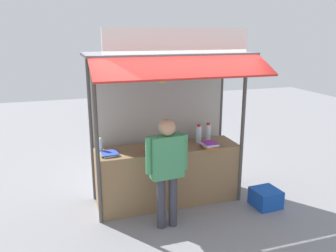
% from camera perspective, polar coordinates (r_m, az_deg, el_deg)
% --- Properties ---
extents(ground_plane, '(20.00, 20.00, 0.00)m').
position_cam_1_polar(ground_plane, '(5.92, -0.00, -12.31)').
color(ground_plane, gray).
extents(stall_counter, '(2.30, 0.64, 0.96)m').
position_cam_1_polar(stall_counter, '(5.71, -0.00, -8.05)').
color(stall_counter, olive).
rests_on(stall_counter, ground).
extents(stall_structure, '(2.50, 1.52, 2.80)m').
position_cam_1_polar(stall_structure, '(5.47, -0.43, 4.21)').
color(stall_structure, '#4C4742').
rests_on(stall_structure, ground).
extents(water_bottle_rear_center, '(0.07, 0.07, 0.23)m').
position_cam_1_polar(water_bottle_rear_center, '(5.36, -11.11, -3.22)').
color(water_bottle_rear_center, silver).
rests_on(water_bottle_rear_center, stall_counter).
extents(water_bottle_center, '(0.07, 0.07, 0.25)m').
position_cam_1_polar(water_bottle_center, '(5.89, 5.06, -1.23)').
color(water_bottle_center, silver).
rests_on(water_bottle_center, stall_counter).
extents(water_bottle_far_left, '(0.09, 0.09, 0.32)m').
position_cam_1_polar(water_bottle_far_left, '(5.74, 5.10, -1.34)').
color(water_bottle_far_left, silver).
rests_on(water_bottle_far_left, stall_counter).
extents(water_bottle_mid_right, '(0.09, 0.09, 0.31)m').
position_cam_1_polar(water_bottle_mid_right, '(5.88, 6.63, -1.01)').
color(water_bottle_mid_right, silver).
rests_on(water_bottle_mid_right, stall_counter).
extents(magazine_stack_back_left, '(0.24, 0.29, 0.09)m').
position_cam_1_polar(magazine_stack_back_left, '(5.54, 6.87, -3.14)').
color(magazine_stack_back_left, orange).
rests_on(magazine_stack_back_left, stall_counter).
extents(magazine_stack_left, '(0.24, 0.30, 0.08)m').
position_cam_1_polar(magazine_stack_left, '(5.24, -2.67, -4.12)').
color(magazine_stack_left, blue).
rests_on(magazine_stack_left, stall_counter).
extents(magazine_stack_right, '(0.27, 0.29, 0.04)m').
position_cam_1_polar(magazine_stack_right, '(5.26, -9.63, -4.52)').
color(magazine_stack_right, black).
rests_on(magazine_stack_right, stall_counter).
extents(banana_bunch_inner_right, '(0.10, 0.10, 0.24)m').
position_cam_1_polar(banana_bunch_inner_right, '(4.71, -6.18, 7.97)').
color(banana_bunch_inner_right, '#332D23').
extents(banana_bunch_rightmost, '(0.10, 0.10, 0.27)m').
position_cam_1_polar(banana_bunch_rightmost, '(4.82, -0.88, 8.03)').
color(banana_bunch_rightmost, '#332D23').
extents(banana_bunch_inner_left, '(0.10, 0.09, 0.24)m').
position_cam_1_polar(banana_bunch_inner_left, '(4.99, 4.81, 8.40)').
color(banana_bunch_inner_left, '#332D23').
extents(vendor_person, '(0.61, 0.24, 1.61)m').
position_cam_1_polar(vendor_person, '(4.81, -0.17, -6.28)').
color(vendor_person, '#383842').
rests_on(vendor_person, ground).
extents(plastic_crate, '(0.43, 0.43, 0.29)m').
position_cam_1_polar(plastic_crate, '(5.92, 15.84, -11.35)').
color(plastic_crate, '#194CB2').
rests_on(plastic_crate, ground).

